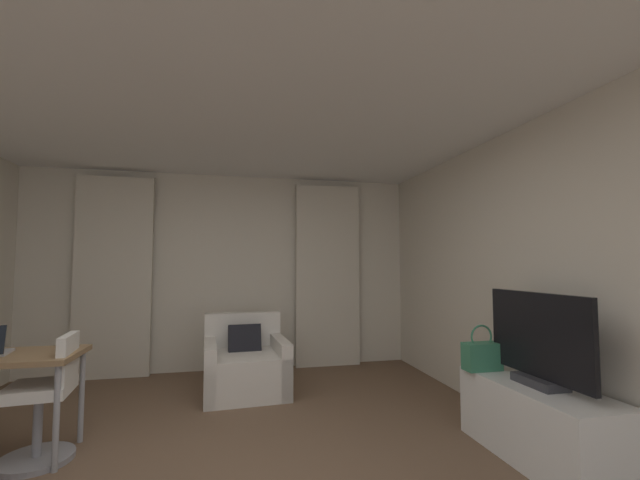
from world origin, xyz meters
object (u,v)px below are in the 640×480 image
tv_flatscreen (538,342)px  handbag_primary (482,355)px  tv_console (539,423)px  armchair (245,366)px  desk_chair (45,404)px

tv_flatscreen → handbag_primary: 0.52m
tv_console → handbag_primary: 0.60m
armchair → desk_chair: desk_chair is taller
armchair → desk_chair: (-1.45, -1.22, 0.11)m
tv_flatscreen → handbag_primary: bearing=107.1°
desk_chair → tv_flatscreen: bearing=-12.8°
desk_chair → tv_console: (3.44, -0.76, -0.13)m
desk_chair → tv_flatscreen: tv_flatscreen is taller
armchair → tv_flatscreen: tv_flatscreen is taller
tv_console → handbag_primary: bearing=107.8°
desk_chair → handbag_primary: 3.33m
desk_chair → tv_console: 3.53m
armchair → handbag_primary: bearing=-39.8°
armchair → handbag_primary: handbag_primary is taller
desk_chair → handbag_primary: bearing=-5.6°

